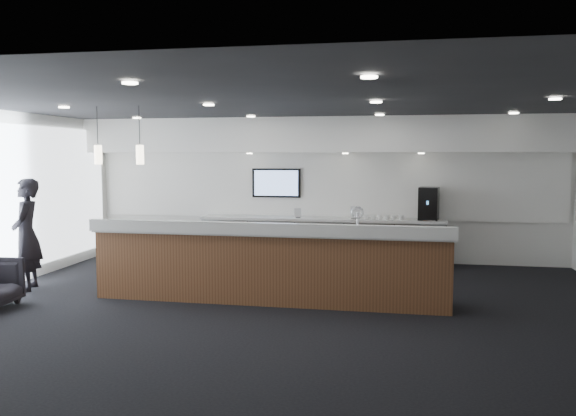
# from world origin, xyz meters

# --- Properties ---
(ground) EXTENTS (10.00, 10.00, 0.00)m
(ground) POSITION_xyz_m (0.00, 0.00, 0.00)
(ground) COLOR black
(ground) RESTS_ON ground
(ceiling) EXTENTS (10.00, 8.00, 0.02)m
(ceiling) POSITION_xyz_m (0.00, 0.00, 3.00)
(ceiling) COLOR black
(ceiling) RESTS_ON back_wall
(back_wall) EXTENTS (10.00, 0.02, 3.00)m
(back_wall) POSITION_xyz_m (0.00, 4.00, 1.50)
(back_wall) COLOR silver
(back_wall) RESTS_ON ground
(soffit_bulkhead) EXTENTS (10.00, 0.90, 0.70)m
(soffit_bulkhead) POSITION_xyz_m (0.00, 3.55, 2.65)
(soffit_bulkhead) COLOR white
(soffit_bulkhead) RESTS_ON back_wall
(alcove_panel) EXTENTS (9.80, 0.06, 1.40)m
(alcove_panel) POSITION_xyz_m (0.00, 3.97, 1.60)
(alcove_panel) COLOR white
(alcove_panel) RESTS_ON back_wall
(back_credenza) EXTENTS (5.06, 0.66, 0.95)m
(back_credenza) POSITION_xyz_m (-0.00, 3.64, 0.48)
(back_credenza) COLOR gray
(back_credenza) RESTS_ON ground
(wall_tv) EXTENTS (1.05, 0.08, 0.62)m
(wall_tv) POSITION_xyz_m (-1.00, 3.91, 1.65)
(wall_tv) COLOR black
(wall_tv) RESTS_ON back_wall
(pendant_left) EXTENTS (0.12, 0.12, 0.30)m
(pendant_left) POSITION_xyz_m (-2.40, 0.80, 2.25)
(pendant_left) COLOR #F4E3BF
(pendant_left) RESTS_ON ceiling
(pendant_right) EXTENTS (0.12, 0.12, 0.30)m
(pendant_right) POSITION_xyz_m (-3.10, 0.80, 2.25)
(pendant_right) COLOR #F4E3BF
(pendant_right) RESTS_ON ceiling
(ceiling_can_lights) EXTENTS (7.00, 5.00, 0.02)m
(ceiling_can_lights) POSITION_xyz_m (0.00, 0.00, 2.97)
(ceiling_can_lights) COLOR silver
(ceiling_can_lights) RESTS_ON ceiling
(service_counter) EXTENTS (5.49, 0.93, 1.49)m
(service_counter) POSITION_xyz_m (-0.40, 0.44, 0.57)
(service_counter) COLOR #55321C
(service_counter) RESTS_ON ground
(coffee_machine) EXTENTS (0.44, 0.53, 0.66)m
(coffee_machine) POSITION_xyz_m (2.17, 3.64, 1.28)
(coffee_machine) COLOR black
(coffee_machine) RESTS_ON back_credenza
(info_sign_left) EXTENTS (0.14, 0.06, 0.20)m
(info_sign_left) POSITION_xyz_m (-0.48, 3.56, 1.05)
(info_sign_left) COLOR silver
(info_sign_left) RESTS_ON back_credenza
(info_sign_right) EXTENTS (0.20, 0.03, 0.26)m
(info_sign_right) POSITION_xyz_m (0.72, 3.50, 1.08)
(info_sign_right) COLOR silver
(info_sign_right) RESTS_ON back_credenza
(lounge_guest) EXTENTS (0.66, 0.79, 1.86)m
(lounge_guest) POSITION_xyz_m (-4.52, 0.41, 0.93)
(lounge_guest) COLOR black
(lounge_guest) RESTS_ON ground
(cup_0) EXTENTS (0.11, 0.11, 0.10)m
(cup_0) POSITION_xyz_m (1.63, 3.51, 1.00)
(cup_0) COLOR white
(cup_0) RESTS_ON back_credenza
(cup_1) EXTENTS (0.15, 0.15, 0.10)m
(cup_1) POSITION_xyz_m (1.49, 3.51, 1.00)
(cup_1) COLOR white
(cup_1) RESTS_ON back_credenza
(cup_2) EXTENTS (0.13, 0.13, 0.10)m
(cup_2) POSITION_xyz_m (1.35, 3.51, 1.00)
(cup_2) COLOR white
(cup_2) RESTS_ON back_credenza
(cup_3) EXTENTS (0.14, 0.14, 0.10)m
(cup_3) POSITION_xyz_m (1.21, 3.51, 1.00)
(cup_3) COLOR white
(cup_3) RESTS_ON back_credenza
(cup_4) EXTENTS (0.15, 0.15, 0.10)m
(cup_4) POSITION_xyz_m (1.07, 3.51, 1.00)
(cup_4) COLOR white
(cup_4) RESTS_ON back_credenza
(cup_5) EXTENTS (0.12, 0.12, 0.10)m
(cup_5) POSITION_xyz_m (0.93, 3.51, 1.00)
(cup_5) COLOR white
(cup_5) RESTS_ON back_credenza
(cup_6) EXTENTS (0.15, 0.15, 0.10)m
(cup_6) POSITION_xyz_m (0.79, 3.51, 1.00)
(cup_6) COLOR white
(cup_6) RESTS_ON back_credenza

